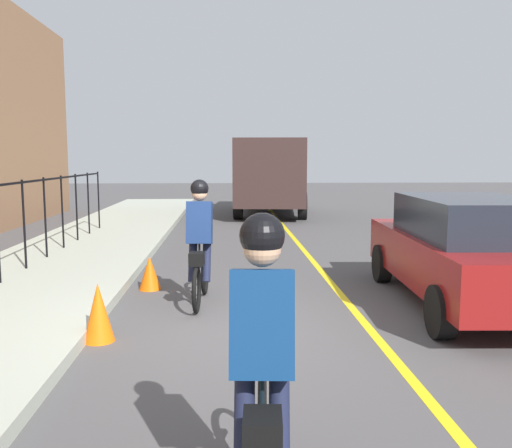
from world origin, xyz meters
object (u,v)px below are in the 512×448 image
at_px(cyclist_lead, 200,243).
at_px(traffic_cone_far, 99,312).
at_px(cyclist_follow, 262,371).
at_px(patrol_sedan, 467,249).
at_px(traffic_cone_near, 150,273).
at_px(box_truck_background, 271,173).

height_order(cyclist_lead, traffic_cone_far, cyclist_lead).
height_order(cyclist_follow, traffic_cone_far, cyclist_follow).
bearing_deg(cyclist_follow, patrol_sedan, -31.60).
height_order(cyclist_lead, traffic_cone_near, cyclist_lead).
relative_size(cyclist_follow, traffic_cone_far, 2.62).
bearing_deg(patrol_sedan, cyclist_lead, 88.93).
bearing_deg(box_truck_background, cyclist_lead, 176.34).
xyz_separation_m(cyclist_lead, cyclist_follow, (-4.80, -0.59, 0.00)).
height_order(cyclist_follow, box_truck_background, box_truck_background).
distance_m(cyclist_follow, traffic_cone_far, 3.71).
xyz_separation_m(cyclist_follow, box_truck_background, (17.68, -1.48, 0.64)).
distance_m(box_truck_background, traffic_cone_near, 12.33).
relative_size(cyclist_follow, box_truck_background, 0.26).
xyz_separation_m(patrol_sedan, box_truck_background, (13.14, 1.77, 0.73)).
distance_m(cyclist_lead, box_truck_background, 13.06).
xyz_separation_m(cyclist_lead, box_truck_background, (12.88, -2.07, 0.64)).
distance_m(box_truck_background, traffic_cone_far, 14.83).
relative_size(cyclist_lead, traffic_cone_near, 3.33).
xyz_separation_m(cyclist_follow, patrol_sedan, (4.54, -3.25, -0.09)).
bearing_deg(traffic_cone_near, patrol_sedan, -104.58).
distance_m(cyclist_follow, traffic_cone_near, 5.98).
bearing_deg(cyclist_lead, patrol_sedan, -89.92).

